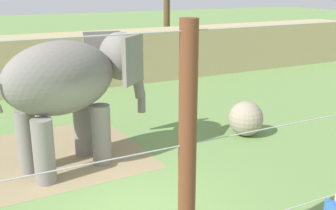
% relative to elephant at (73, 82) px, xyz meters
% --- Properties ---
extents(ground_plane, '(120.00, 120.00, 0.00)m').
position_rel_elephant_xyz_m(ground_plane, '(0.30, -2.55, -2.23)').
color(ground_plane, '#6B8E4C').
extents(dirt_patch, '(4.42, 4.78, 0.01)m').
position_rel_elephant_xyz_m(dirt_patch, '(-0.22, 0.87, -2.23)').
color(dirt_patch, '#937F5B').
rests_on(dirt_patch, ground).
extents(embankment_wall, '(36.00, 1.80, 2.45)m').
position_rel_elephant_xyz_m(embankment_wall, '(0.30, 8.39, -1.00)').
color(embankment_wall, tan).
rests_on(embankment_wall, ground).
extents(elephant, '(4.41, 2.49, 3.36)m').
position_rel_elephant_xyz_m(elephant, '(0.00, 0.00, 0.00)').
color(elephant, gray).
rests_on(elephant, ground).
extents(enrichment_ball, '(1.10, 1.10, 1.10)m').
position_rel_elephant_xyz_m(enrichment_ball, '(5.27, -0.34, -1.68)').
color(enrichment_ball, gray).
rests_on(enrichment_ball, ground).
extents(cable_fence, '(11.26, 0.27, 4.18)m').
position_rel_elephant_xyz_m(cable_fence, '(0.30, -5.31, -0.14)').
color(cable_fence, brown).
rests_on(cable_fence, ground).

